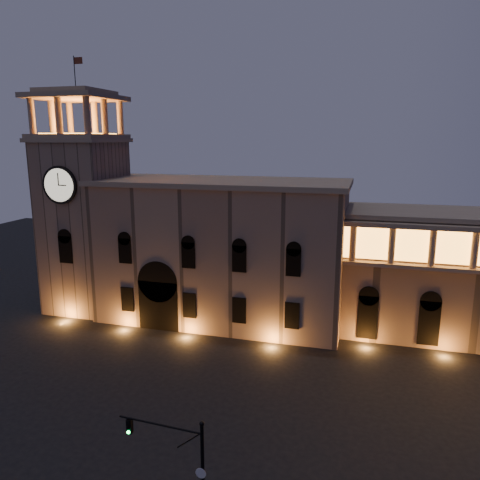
% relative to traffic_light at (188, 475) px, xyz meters
% --- Properties ---
extents(ground, '(160.00, 160.00, 0.00)m').
position_rel_traffic_light_xyz_m(ground, '(-6.41, 10.75, -3.93)').
color(ground, black).
rests_on(ground, ground).
extents(government_building, '(30.80, 12.80, 17.60)m').
position_rel_traffic_light_xyz_m(government_building, '(-8.49, 32.68, 4.84)').
color(government_building, '#91745F').
rests_on(government_building, ground).
extents(clock_tower, '(9.80, 9.80, 32.40)m').
position_rel_traffic_light_xyz_m(clock_tower, '(-26.91, 31.72, 8.57)').
color(clock_tower, '#91745F').
rests_on(clock_tower, ground).
extents(traffic_light, '(5.45, 0.70, 7.48)m').
position_rel_traffic_light_xyz_m(traffic_light, '(0.00, 0.00, 0.00)').
color(traffic_light, black).
rests_on(traffic_light, ground).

